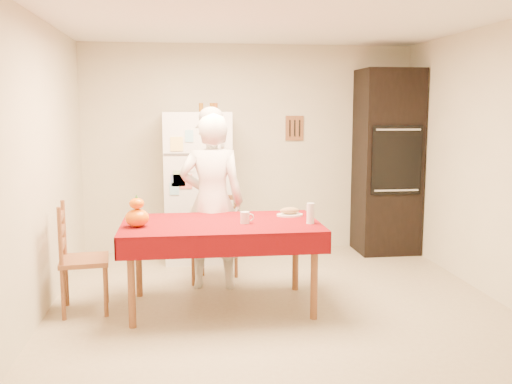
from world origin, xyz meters
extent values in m
plane|color=tan|center=(0.00, 0.00, 0.00)|extent=(4.50, 4.50, 0.00)
cube|color=beige|center=(0.00, 2.25, 1.25)|extent=(4.00, 0.02, 2.50)
cube|color=beige|center=(0.00, -2.25, 1.25)|extent=(4.00, 0.02, 2.50)
cube|color=beige|center=(-2.00, 0.00, 1.25)|extent=(0.02, 4.50, 2.50)
cube|color=beige|center=(2.00, 0.00, 1.25)|extent=(0.02, 4.50, 2.50)
cube|color=white|center=(0.00, 0.00, 2.50)|extent=(4.00, 4.50, 0.02)
cube|color=brown|center=(0.55, 2.23, 1.50)|extent=(0.22, 0.02, 0.30)
cube|color=white|center=(-0.65, 1.88, 0.85)|extent=(0.75, 0.70, 1.70)
cube|color=silver|center=(-0.39, 1.51, 1.45)|extent=(0.03, 0.03, 0.25)
cube|color=silver|center=(-0.39, 1.51, 0.70)|extent=(0.03, 0.03, 0.60)
cube|color=black|center=(1.63, 1.93, 1.10)|extent=(0.70, 0.60, 2.20)
cube|color=black|center=(1.63, 1.62, 1.15)|extent=(0.59, 0.02, 0.80)
cylinder|color=brown|center=(-1.24, -0.21, 0.35)|extent=(0.06, 0.06, 0.71)
cylinder|color=brown|center=(-1.24, 0.57, 0.35)|extent=(0.06, 0.06, 0.71)
cylinder|color=brown|center=(0.24, -0.21, 0.35)|extent=(0.06, 0.06, 0.71)
cylinder|color=brown|center=(0.24, 0.57, 0.35)|extent=(0.06, 0.06, 0.71)
cube|color=brown|center=(-0.50, 0.18, 0.73)|extent=(1.60, 0.90, 0.04)
cube|color=#620705|center=(-0.50, 0.18, 0.76)|extent=(1.70, 1.00, 0.01)
cylinder|color=brown|center=(-0.73, 0.84, 0.21)|extent=(0.04, 0.04, 0.43)
cylinder|color=brown|center=(-0.63, 1.16, 0.21)|extent=(0.04, 0.04, 0.43)
cylinder|color=brown|center=(-0.39, 0.73, 0.21)|extent=(0.04, 0.04, 0.43)
cylinder|color=brown|center=(-0.29, 1.05, 0.21)|extent=(0.04, 0.04, 0.43)
cube|color=brown|center=(-0.51, 0.95, 0.45)|extent=(0.52, 0.51, 0.04)
cube|color=brown|center=(-0.46, 1.11, 0.70)|extent=(0.35, 0.14, 0.50)
cylinder|color=brown|center=(-1.48, 0.07, 0.21)|extent=(0.04, 0.04, 0.43)
cylinder|color=brown|center=(-1.82, 0.04, 0.21)|extent=(0.04, 0.04, 0.43)
cylinder|color=brown|center=(-1.52, 0.43, 0.21)|extent=(0.04, 0.04, 0.43)
cylinder|color=brown|center=(-1.86, 0.39, 0.21)|extent=(0.04, 0.04, 0.43)
cube|color=brown|center=(-1.67, 0.23, 0.45)|extent=(0.45, 0.46, 0.04)
cube|color=brown|center=(-1.84, 0.21, 0.70)|extent=(0.07, 0.36, 0.50)
imported|color=white|center=(-0.55, 0.76, 0.85)|extent=(0.66, 0.48, 1.70)
cylinder|color=white|center=(-0.30, 0.11, 0.81)|extent=(0.08, 0.08, 0.10)
ellipsoid|color=#DF4905|center=(-1.20, 0.09, 0.84)|extent=(0.20, 0.20, 0.15)
ellipsoid|color=#DA4705|center=(-1.20, 0.09, 0.96)|extent=(0.12, 0.12, 0.09)
cylinder|color=white|center=(0.26, 0.03, 0.85)|extent=(0.07, 0.07, 0.18)
cylinder|color=white|center=(0.15, 0.39, 0.77)|extent=(0.24, 0.24, 0.02)
ellipsoid|color=#A47651|center=(0.15, 0.39, 0.81)|extent=(0.18, 0.10, 0.06)
cylinder|color=brown|center=(-0.60, 1.93, 1.75)|extent=(0.05, 0.05, 0.10)
cylinder|color=brown|center=(-0.47, 1.93, 1.75)|extent=(0.05, 0.05, 0.10)
cylinder|color=brown|center=(-0.43, 1.93, 1.75)|extent=(0.05, 0.05, 0.10)
camera|label=1|loc=(-0.82, -4.65, 1.73)|focal=40.00mm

